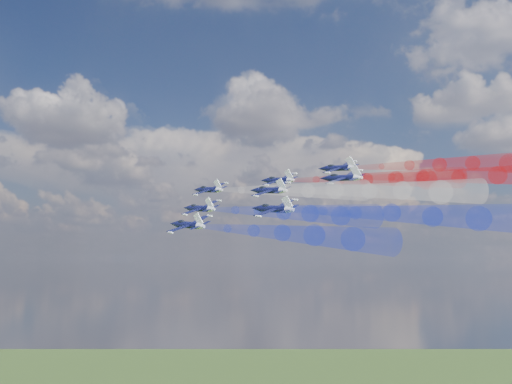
# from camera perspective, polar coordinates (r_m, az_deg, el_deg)

# --- Properties ---
(jet_lead) EXTENTS (16.27, 15.83, 7.87)m
(jet_lead) POSITION_cam_1_polar(r_m,az_deg,el_deg) (151.31, -4.38, 0.21)
(jet_lead) COLOR black
(trail_lead) EXTENTS (38.04, 31.19, 9.27)m
(trail_lead) POSITION_cam_1_polar(r_m,az_deg,el_deg) (129.71, 2.64, 0.19)
(trail_lead) COLOR white
(jet_inner_left) EXTENTS (16.27, 15.83, 7.87)m
(jet_inner_left) POSITION_cam_1_polar(r_m,az_deg,el_deg) (136.52, -5.23, -1.53)
(jet_inner_left) COLOR black
(trail_inner_left) EXTENTS (38.04, 31.19, 9.27)m
(trail_inner_left) POSITION_cam_1_polar(r_m,az_deg,el_deg) (114.78, 2.54, -1.89)
(trail_inner_left) COLOR #1A2EE0
(jet_inner_right) EXTENTS (16.27, 15.83, 7.87)m
(jet_inner_right) POSITION_cam_1_polar(r_m,az_deg,el_deg) (148.75, 2.08, 1.10)
(jet_inner_right) COLOR black
(trail_inner_right) EXTENTS (38.04, 31.19, 9.27)m
(trail_inner_right) POSITION_cam_1_polar(r_m,az_deg,el_deg) (129.41, 10.21, 1.20)
(trail_inner_right) COLOR red
(jet_outer_left) EXTENTS (16.27, 15.83, 7.87)m
(jet_outer_left) POSITION_cam_1_polar(r_m,az_deg,el_deg) (120.67, -6.33, -3.06)
(jet_outer_left) COLOR black
(trail_outer_left) EXTENTS (38.04, 31.19, 9.27)m
(trail_outer_left) POSITION_cam_1_polar(r_m,az_deg,el_deg) (98.77, 2.47, -3.81)
(trail_outer_left) COLOR #1A2EE0
(jet_center_third) EXTENTS (16.27, 15.83, 7.87)m
(jet_center_third) POSITION_cam_1_polar(r_m,az_deg,el_deg) (131.84, 1.26, 0.15)
(jet_center_third) COLOR black
(trail_center_third) EXTENTS (38.04, 31.19, 9.27)m
(trail_center_third) POSITION_cam_1_polar(r_m,az_deg,el_deg) (112.38, 10.47, 0.12)
(trail_center_third) COLOR white
(jet_outer_right) EXTENTS (16.27, 15.83, 7.87)m
(jet_outer_right) POSITION_cam_1_polar(r_m,az_deg,el_deg) (145.72, 7.64, 2.22)
(jet_outer_right) COLOR black
(trail_outer_right) EXTENTS (38.04, 31.19, 9.27)m
(trail_outer_right) POSITION_cam_1_polar(r_m,az_deg,el_deg) (128.55, 16.69, 2.46)
(trail_outer_right) COLOR red
(jet_rear_left) EXTENTS (16.27, 15.83, 7.87)m
(jet_rear_left) POSITION_cam_1_polar(r_m,az_deg,el_deg) (115.68, 1.66, -1.58)
(jet_rear_left) COLOR black
(trail_rear_left) EXTENTS (38.04, 31.19, 9.27)m
(trail_rear_left) POSITION_cam_1_polar(r_m,az_deg,el_deg) (96.63, 12.49, -1.97)
(trail_rear_left) COLOR #1A2EE0
(jet_rear_right) EXTENTS (16.27, 15.83, 7.87)m
(jet_rear_right) POSITION_cam_1_polar(r_m,az_deg,el_deg) (130.84, 8.00, 1.30)
(jet_rear_right) COLOR black
(trail_rear_right) EXTENTS (38.04, 31.19, 9.27)m
(trail_rear_right) POSITION_cam_1_polar(r_m,az_deg,el_deg) (114.02, 18.27, 1.43)
(trail_rear_right) COLOR red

